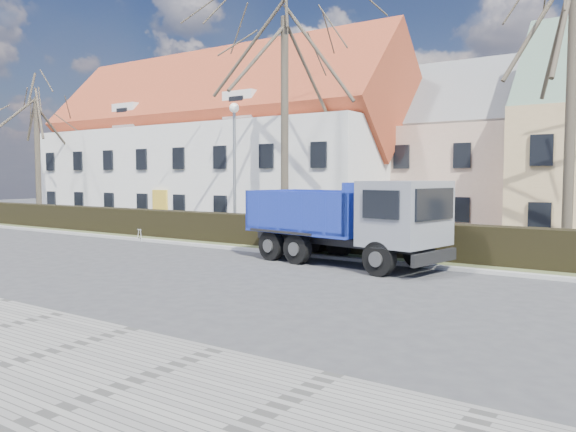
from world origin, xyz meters
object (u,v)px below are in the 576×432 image
Objects in this scene: cart_frame at (138,234)px; streetlight at (235,172)px; dump_truck at (337,220)px; parked_car_a at (257,223)px.

streetlight is at bearing 31.30° from cart_frame.
cart_frame is at bearing -173.72° from dump_truck.
parked_car_a is (-1.02, 2.99, -2.65)m from streetlight.
cart_frame is 6.13m from parked_car_a.
parked_car_a is (-8.23, 6.16, -0.91)m from dump_truck.
dump_truck is 10.32m from parked_car_a.
cart_frame is (-11.15, 0.77, -1.18)m from dump_truck.
parked_car_a is at bearing 61.59° from cart_frame.
streetlight is at bearing -149.29° from parked_car_a.
streetlight is at bearing 166.59° from dump_truck.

